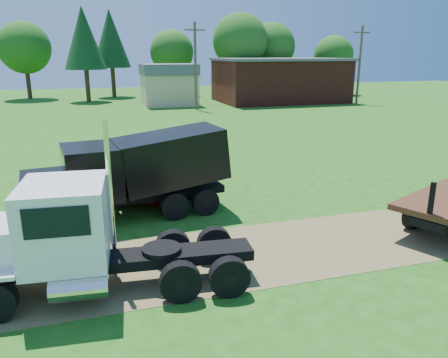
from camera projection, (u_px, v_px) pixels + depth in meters
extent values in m
plane|color=#1A5212|center=(273.00, 250.00, 13.51)|extent=(140.00, 140.00, 0.00)
cube|color=brown|center=(273.00, 250.00, 13.51)|extent=(120.00, 4.20, 0.01)
cube|color=black|center=(118.00, 261.00, 11.20)|extent=(7.07, 1.53, 0.28)
cylinder|color=black|center=(15.00, 261.00, 11.67)|extent=(1.05, 0.42, 1.03)
cylinder|color=black|center=(15.00, 261.00, 11.67)|extent=(0.39, 0.38, 0.36)
cylinder|color=black|center=(181.00, 282.00, 10.61)|extent=(1.05, 0.42, 1.03)
cylinder|color=black|center=(181.00, 282.00, 10.61)|extent=(0.39, 0.38, 0.36)
cylinder|color=black|center=(173.00, 248.00, 12.50)|extent=(1.05, 0.42, 1.03)
cylinder|color=black|center=(173.00, 248.00, 12.50)|extent=(0.39, 0.38, 0.36)
cylinder|color=black|center=(229.00, 277.00, 10.85)|extent=(1.05, 0.42, 1.03)
cylinder|color=black|center=(229.00, 277.00, 10.85)|extent=(0.39, 0.38, 0.36)
cylinder|color=black|center=(215.00, 244.00, 12.74)|extent=(1.05, 0.42, 1.03)
cylinder|color=black|center=(215.00, 244.00, 12.74)|extent=(0.39, 0.38, 0.36)
cube|color=silver|center=(2.00, 245.00, 10.48)|extent=(1.82, 1.74, 1.12)
cube|color=silver|center=(65.00, 222.00, 10.64)|extent=(2.16, 2.42, 1.96)
cube|color=black|center=(21.00, 208.00, 10.34)|extent=(0.22, 1.87, 0.80)
cube|color=black|center=(56.00, 222.00, 9.46)|extent=(1.40, 0.17, 0.70)
cube|color=black|center=(70.00, 191.00, 11.59)|extent=(1.40, 0.17, 0.70)
cube|color=silver|center=(12.00, 240.00, 11.50)|extent=(1.16, 0.52, 0.09)
cylinder|color=silver|center=(80.00, 289.00, 10.04)|extent=(1.36, 0.68, 0.56)
cylinder|color=silver|center=(111.00, 203.00, 11.27)|extent=(0.14, 0.14, 4.30)
cylinder|color=black|center=(162.00, 249.00, 11.36)|extent=(1.12, 1.12, 0.11)
cube|color=black|center=(128.00, 198.00, 16.11)|extent=(7.47, 1.81, 0.28)
cylinder|color=black|center=(50.00, 224.00, 14.24)|extent=(1.05, 0.44, 1.02)
cylinder|color=black|center=(50.00, 224.00, 14.24)|extent=(0.40, 0.38, 0.36)
cylinder|color=black|center=(47.00, 206.00, 15.94)|extent=(1.05, 0.44, 1.02)
cylinder|color=black|center=(47.00, 206.00, 15.94)|extent=(0.40, 0.38, 0.36)
cylinder|color=black|center=(175.00, 206.00, 15.90)|extent=(1.05, 0.44, 1.02)
cylinder|color=black|center=(175.00, 206.00, 15.90)|extent=(0.40, 0.38, 0.36)
cylinder|color=black|center=(160.00, 191.00, 17.61)|extent=(1.05, 0.44, 1.02)
cylinder|color=black|center=(160.00, 191.00, 17.61)|extent=(0.40, 0.38, 0.36)
cylinder|color=black|center=(205.00, 202.00, 16.37)|extent=(1.05, 0.44, 1.02)
cylinder|color=black|center=(205.00, 202.00, 16.37)|extent=(0.40, 0.38, 0.36)
cylinder|color=black|center=(188.00, 188.00, 18.08)|extent=(1.05, 0.44, 1.02)
cylinder|color=black|center=(188.00, 188.00, 18.08)|extent=(0.40, 0.38, 0.36)
cube|color=black|center=(48.00, 188.00, 14.87)|extent=(1.85, 1.76, 1.11)
cube|color=silver|center=(22.00, 193.00, 14.56)|extent=(0.24, 1.39, 0.93)
cube|color=black|center=(92.00, 172.00, 15.33)|extent=(2.11, 2.43, 1.85)
cube|color=black|center=(63.00, 163.00, 14.86)|extent=(0.27, 1.85, 0.74)
cube|color=black|center=(170.00, 158.00, 16.39)|extent=(4.30, 2.70, 2.25)
imported|color=red|center=(118.00, 181.00, 18.09)|extent=(6.01, 3.51, 1.57)
cylinder|color=black|center=(413.00, 213.00, 15.11)|extent=(1.11, 0.74, 1.08)
cube|color=black|center=(432.00, 200.00, 13.02)|extent=(0.17, 0.17, 1.08)
imported|color=#999999|center=(162.00, 174.00, 18.83)|extent=(1.08, 1.03, 1.75)
cube|color=maroon|center=(280.00, 81.00, 54.64)|extent=(15.00, 10.00, 5.00)
cube|color=#545458|center=(280.00, 59.00, 53.90)|extent=(15.40, 10.40, 0.30)
cube|color=tan|center=(169.00, 90.00, 50.88)|extent=(6.00, 5.00, 3.60)
cube|color=#545458|center=(168.00, 69.00, 50.24)|extent=(6.20, 5.40, 1.20)
cylinder|color=#443426|center=(195.00, 67.00, 46.10)|extent=(0.28, 0.28, 9.00)
cube|color=#443426|center=(195.00, 30.00, 45.08)|extent=(2.20, 0.14, 0.14)
cylinder|color=#443426|center=(359.00, 65.00, 51.75)|extent=(0.28, 0.28, 9.00)
cube|color=#443426|center=(362.00, 32.00, 50.72)|extent=(2.20, 0.14, 0.14)
cylinder|color=#341F15|center=(29.00, 85.00, 57.93)|extent=(0.56, 0.56, 3.55)
sphere|color=#1F4D13|center=(24.00, 48.00, 56.59)|extent=(6.69, 6.69, 6.69)
cylinder|color=#341F15|center=(113.00, 82.00, 60.13)|extent=(0.56, 0.56, 4.07)
cone|color=black|center=(110.00, 38.00, 58.54)|extent=(5.11, 5.11, 7.55)
cylinder|color=#341F15|center=(173.00, 84.00, 63.02)|extent=(0.56, 0.56, 3.26)
sphere|color=#1F4D13|center=(172.00, 52.00, 61.80)|extent=(6.14, 6.14, 6.14)
cylinder|color=#341F15|center=(240.00, 81.00, 61.90)|extent=(0.56, 0.56, 4.05)
sphere|color=#1F4D13|center=(240.00, 41.00, 60.38)|extent=(7.63, 7.63, 7.63)
cylinder|color=#341F15|center=(332.00, 84.00, 64.87)|extent=(0.56, 0.56, 3.01)
sphere|color=#1F4D13|center=(333.00, 55.00, 63.74)|extent=(5.68, 5.68, 5.68)
cylinder|color=#341F15|center=(88.00, 85.00, 54.49)|extent=(0.56, 0.56, 4.01)
cone|color=black|center=(84.00, 38.00, 52.91)|extent=(5.04, 5.04, 7.45)
cylinder|color=#341F15|center=(270.00, 82.00, 64.78)|extent=(0.56, 0.56, 3.67)
sphere|color=#1F4D13|center=(271.00, 47.00, 63.40)|extent=(6.91, 6.91, 6.91)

